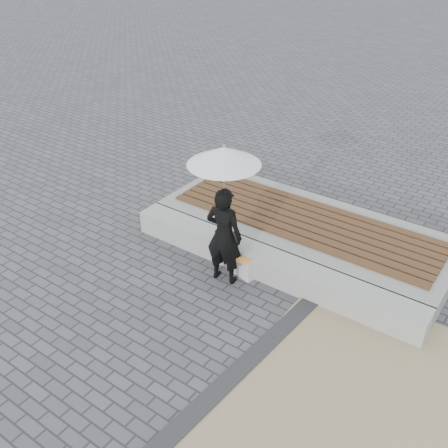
% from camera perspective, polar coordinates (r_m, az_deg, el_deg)
% --- Properties ---
extents(ground, '(80.00, 80.00, 0.00)m').
position_cam_1_polar(ground, '(7.20, -2.00, -11.89)').
color(ground, '#4F4E53').
rests_on(ground, ground).
extents(edging_band, '(0.61, 5.20, 0.04)m').
position_cam_1_polar(edging_band, '(6.60, 0.67, -16.82)').
color(edging_band, '#2D2D30').
rests_on(edging_band, ground).
extents(seating_ledge, '(5.00, 0.45, 0.40)m').
position_cam_1_polar(seating_ledge, '(8.10, 4.85, -4.47)').
color(seating_ledge, '#9B9C97').
rests_on(seating_ledge, ground).
extents(timber_platform, '(5.00, 2.00, 0.40)m').
position_cam_1_polar(timber_platform, '(8.99, 8.83, -0.76)').
color(timber_platform, gray).
rests_on(timber_platform, ground).
extents(timber_decking, '(4.60, 1.40, 0.04)m').
position_cam_1_polar(timber_decking, '(8.87, 8.95, 0.44)').
color(timber_decking, brown).
rests_on(timber_decking, timber_platform).
extents(woman, '(0.63, 0.46, 1.59)m').
position_cam_1_polar(woman, '(7.65, 0.00, -1.32)').
color(woman, black).
rests_on(woman, ground).
extents(parasol, '(1.03, 1.03, 1.32)m').
position_cam_1_polar(parasol, '(7.04, 0.00, 7.57)').
color(parasol, '#B4B4B9').
rests_on(parasol, ground).
extents(handbag, '(0.36, 0.16, 0.24)m').
position_cam_1_polar(handbag, '(8.10, 0.26, -1.57)').
color(handbag, black).
rests_on(handbag, seating_ledge).
extents(canvas_tote, '(0.36, 0.21, 0.35)m').
position_cam_1_polar(canvas_tote, '(8.05, 2.24, -4.81)').
color(canvas_tote, silver).
rests_on(canvas_tote, ground).
extents(magazine, '(0.34, 0.30, 0.01)m').
position_cam_1_polar(magazine, '(7.91, 2.07, -3.93)').
color(magazine, red).
rests_on(magazine, canvas_tote).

